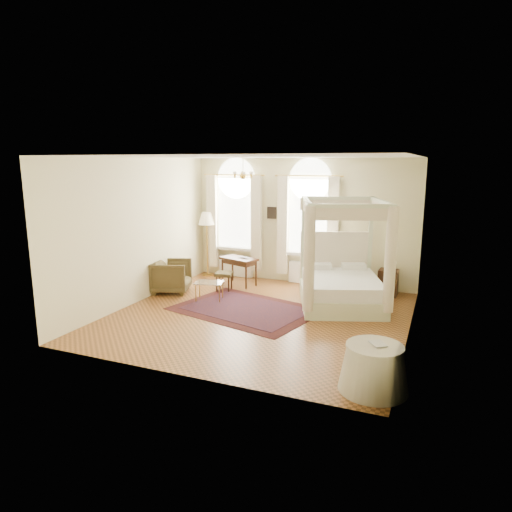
# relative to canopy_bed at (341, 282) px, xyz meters

# --- Properties ---
(ground) EXTENTS (6.00, 6.00, 0.00)m
(ground) POSITION_rel_canopy_bed_xyz_m (-1.43, -1.36, -0.54)
(ground) COLOR #965B2B
(ground) RESTS_ON ground
(room_walls) EXTENTS (6.00, 6.00, 6.00)m
(room_walls) POSITION_rel_canopy_bed_xyz_m (-1.43, -1.36, 1.44)
(room_walls) COLOR beige
(room_walls) RESTS_ON ground
(window_left) EXTENTS (1.62, 0.27, 3.29)m
(window_left) POSITION_rel_canopy_bed_xyz_m (-3.33, 1.51, 0.94)
(window_left) COLOR silver
(window_left) RESTS_ON room_walls
(window_right) EXTENTS (1.62, 0.27, 3.29)m
(window_right) POSITION_rel_canopy_bed_xyz_m (-1.23, 1.51, 0.94)
(window_right) COLOR silver
(window_right) RESTS_ON room_walls
(chandelier) EXTENTS (0.51, 0.45, 0.50)m
(chandelier) POSITION_rel_canopy_bed_xyz_m (-2.33, -0.16, 2.36)
(chandelier) COLOR gold
(chandelier) RESTS_ON room_walls
(wall_pictures) EXTENTS (2.54, 0.03, 0.39)m
(wall_pictures) POSITION_rel_canopy_bed_xyz_m (-1.35, 1.61, 1.35)
(wall_pictures) COLOR black
(wall_pictures) RESTS_ON room_walls
(canopy_bed) EXTENTS (2.42, 2.66, 2.39)m
(canopy_bed) POSITION_rel_canopy_bed_xyz_m (0.00, 0.00, 0.00)
(canopy_bed) COLOR beige
(canopy_bed) RESTS_ON ground
(nightstand) EXTENTS (0.46, 0.42, 0.64)m
(nightstand) POSITION_rel_canopy_bed_xyz_m (0.88, 1.25, -0.22)
(nightstand) COLOR #361E0E
(nightstand) RESTS_ON ground
(nightstand_lamp) EXTENTS (0.27, 0.27, 0.39)m
(nightstand_lamp) POSITION_rel_canopy_bed_xyz_m (0.93, 1.22, 0.35)
(nightstand_lamp) COLOR gold
(nightstand_lamp) RESTS_ON nightstand
(writing_desk) EXTENTS (1.08, 0.79, 0.73)m
(writing_desk) POSITION_rel_canopy_bed_xyz_m (-2.88, 0.76, 0.08)
(writing_desk) COLOR #361E0E
(writing_desk) RESTS_ON ground
(laptop) EXTENTS (0.35, 0.28, 0.02)m
(laptop) POSITION_rel_canopy_bed_xyz_m (-2.74, 0.83, 0.19)
(laptop) COLOR black
(laptop) RESTS_ON writing_desk
(stool) EXTENTS (0.49, 0.49, 0.47)m
(stool) POSITION_rel_canopy_bed_xyz_m (-3.00, 0.11, -0.15)
(stool) COLOR #43381C
(stool) RESTS_ON ground
(armchair) EXTENTS (1.13, 1.11, 0.81)m
(armchair) POSITION_rel_canopy_bed_xyz_m (-4.13, -0.53, -0.14)
(armchair) COLOR #493D1F
(armchair) RESTS_ON ground
(coffee_table) EXTENTS (0.74, 0.60, 0.44)m
(coffee_table) POSITION_rel_canopy_bed_xyz_m (-2.95, -0.77, -0.15)
(coffee_table) COLOR white
(coffee_table) RESTS_ON ground
(floor_lamp) EXTENTS (0.47, 0.47, 1.81)m
(floor_lamp) POSITION_rel_canopy_bed_xyz_m (-4.13, 1.34, 1.00)
(floor_lamp) COLOR gold
(floor_lamp) RESTS_ON ground
(oriental_rug) EXTENTS (3.45, 2.84, 0.01)m
(oriental_rug) POSITION_rel_canopy_bed_xyz_m (-1.86, -1.08, -0.54)
(oriental_rug) COLOR #451510
(oriental_rug) RESTS_ON ground
(side_table) EXTENTS (0.99, 0.99, 0.68)m
(side_table) POSITION_rel_canopy_bed_xyz_m (1.27, -3.70, -0.21)
(side_table) COLOR beige
(side_table) RESTS_ON ground
(book) EXTENTS (0.30, 0.31, 0.02)m
(book) POSITION_rel_canopy_bed_xyz_m (1.23, -3.72, 0.14)
(book) COLOR black
(book) RESTS_ON side_table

